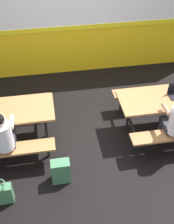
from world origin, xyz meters
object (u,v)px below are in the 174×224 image
Objects in this scene: student_nearer at (4,135)px; tote_bag_bright at (1,194)px; picnic_table_right at (172,104)px; backpack_dark at (61,171)px.

student_nearer reaches higher than tote_bag_bright.
picnic_table_right reaches higher than tote_bag_bright.
picnic_table_right is at bearing 20.58° from tote_bag_bright.
student_nearer reaches higher than picnic_table_right.
student_nearer is 2.81× the size of tote_bag_bright.
backpack_dark is at bearing -30.09° from student_nearer.
student_nearer is 1.07m from backpack_dark.
picnic_table_right is 2.40m from backpack_dark.
backpack_dark is 0.96m from tote_bag_bright.
picnic_table_right is at bearing 8.25° from student_nearer.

